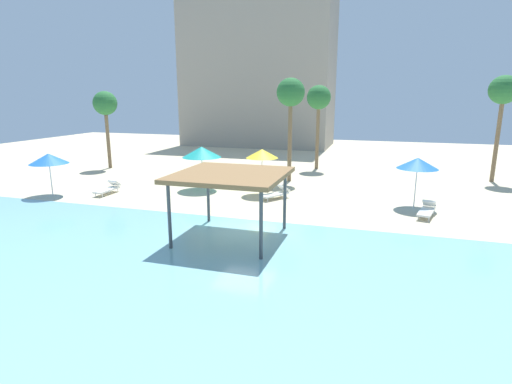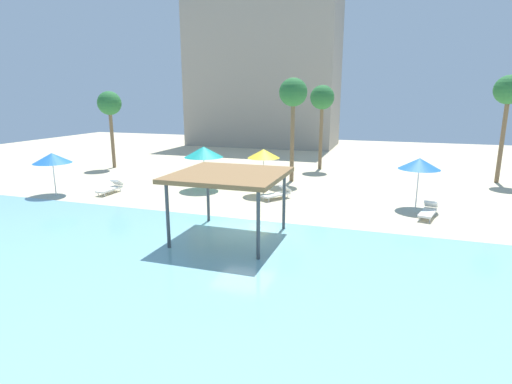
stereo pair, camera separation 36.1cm
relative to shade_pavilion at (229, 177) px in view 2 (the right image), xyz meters
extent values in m
plane|color=beige|center=(0.14, 1.15, -2.64)|extent=(80.00, 80.00, 0.00)
cube|color=#7AB7C1|center=(0.14, -4.10, -2.62)|extent=(44.00, 13.50, 0.04)
cylinder|color=#42474C|center=(-1.84, 1.84, -1.32)|extent=(0.14, 0.14, 2.63)
cylinder|color=#42474C|center=(1.84, 1.84, -1.32)|extent=(0.14, 0.14, 2.63)
cylinder|color=#42474C|center=(-1.84, -1.84, -1.32)|extent=(0.14, 0.14, 2.63)
cylinder|color=#42474C|center=(1.84, -1.84, -1.32)|extent=(0.14, 0.14, 2.63)
cube|color=olive|center=(0.00, 0.00, 0.08)|extent=(4.38, 4.38, 0.18)
cylinder|color=silver|center=(-5.05, 8.17, -1.61)|extent=(0.06, 0.06, 2.06)
cone|color=teal|center=(-5.05, 8.17, -0.24)|extent=(2.46, 2.46, 0.68)
cylinder|color=silver|center=(-12.93, 3.89, -1.67)|extent=(0.06, 0.06, 1.93)
cone|color=blue|center=(-12.93, 3.89, -0.40)|extent=(2.21, 2.21, 0.61)
cylinder|color=silver|center=(-1.03, 8.01, -1.53)|extent=(0.06, 0.06, 2.22)
cone|color=yellow|center=(-1.03, 8.01, -0.15)|extent=(1.94, 1.94, 0.53)
cylinder|color=silver|center=(7.64, 7.50, -1.58)|extent=(0.06, 0.06, 2.11)
cone|color=blue|center=(7.64, 7.50, -0.24)|extent=(2.13, 2.13, 0.59)
cylinder|color=white|center=(-0.17, 6.28, -2.53)|extent=(0.05, 0.05, 0.22)
cylinder|color=white|center=(-0.57, 6.55, -2.53)|extent=(0.05, 0.05, 0.22)
cylinder|color=white|center=(0.63, 7.48, -2.53)|extent=(0.05, 0.05, 0.22)
cylinder|color=white|center=(0.23, 7.74, -2.53)|extent=(0.05, 0.05, 0.22)
cube|color=white|center=(0.03, 7.01, -2.37)|extent=(1.50, 1.83, 0.10)
cube|color=white|center=(0.44, 7.63, -2.09)|extent=(0.78, 0.76, 0.40)
cylinder|color=white|center=(8.15, 4.99, -2.53)|extent=(0.05, 0.05, 0.22)
cylinder|color=white|center=(7.69, 5.11, -2.53)|extent=(0.05, 0.05, 0.22)
cylinder|color=white|center=(8.50, 6.39, -2.53)|extent=(0.05, 0.05, 0.22)
cylinder|color=white|center=(8.04, 6.51, -2.53)|extent=(0.05, 0.05, 0.22)
cube|color=white|center=(8.10, 5.75, -2.37)|extent=(1.02, 1.89, 0.10)
cube|color=white|center=(8.28, 6.47, -2.09)|extent=(0.71, 0.64, 0.40)
cylinder|color=white|center=(-9.81, 4.41, -2.53)|extent=(0.05, 0.05, 0.22)
cylinder|color=white|center=(-10.29, 4.43, -2.53)|extent=(0.05, 0.05, 0.22)
cylinder|color=white|center=(-9.77, 5.85, -2.53)|extent=(0.05, 0.05, 0.22)
cylinder|color=white|center=(-10.25, 5.87, -2.53)|extent=(0.05, 0.05, 0.22)
cube|color=white|center=(-10.03, 5.14, -2.37)|extent=(0.64, 1.81, 0.10)
cube|color=white|center=(-10.01, 5.88, -2.09)|extent=(0.61, 0.52, 0.40)
cylinder|color=brown|center=(-0.30, 12.31, 0.23)|extent=(0.28, 0.28, 5.73)
sphere|color=#286B33|center=(-0.30, 12.31, 3.44)|extent=(1.90, 1.90, 1.90)
cylinder|color=brown|center=(13.28, 16.30, 0.31)|extent=(0.28, 0.28, 5.89)
sphere|color=#286B33|center=(13.28, 16.30, 3.60)|extent=(1.90, 1.90, 1.90)
cylinder|color=brown|center=(0.76, 17.80, 0.05)|extent=(0.28, 0.28, 5.38)
sphere|color=#286B33|center=(0.76, 17.80, 3.09)|extent=(1.90, 1.90, 1.90)
cylinder|color=brown|center=(-15.68, 13.10, -0.18)|extent=(0.28, 0.28, 4.92)
sphere|color=#286B33|center=(-15.68, 13.10, 2.63)|extent=(1.90, 1.90, 1.90)
cube|color=#9E9384|center=(-8.76, 32.74, 6.74)|extent=(17.35, 8.02, 18.76)
camera|label=1|loc=(5.78, -15.14, 3.20)|focal=28.52mm
camera|label=2|loc=(6.12, -15.03, 3.20)|focal=28.52mm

